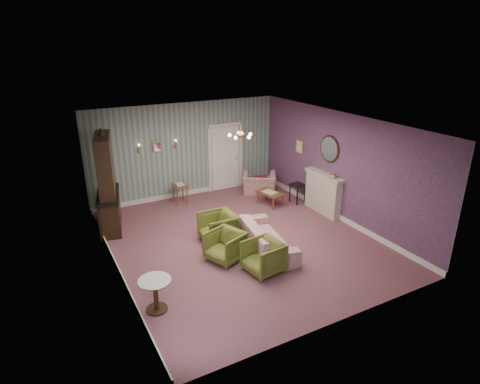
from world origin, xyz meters
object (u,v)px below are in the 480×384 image
wingback_chair (259,180)px  dresser (106,180)px  coffee_table (270,198)px  side_table_black (297,193)px  fireplace (323,193)px  pedestal_table (156,295)px  olive_chair_c (218,226)px  sofa_chintz (266,233)px  olive_chair_b (225,245)px  olive_chair_a (263,255)px

wingback_chair → dresser: 4.77m
wingback_chair → coffee_table: 1.02m
coffee_table → side_table_black: side_table_black is taller
fireplace → pedestal_table: (-5.51, -2.08, -0.26)m
olive_chair_c → pedestal_table: bearing=-48.2°
sofa_chintz → olive_chair_b: bearing=98.0°
olive_chair_c → side_table_black: size_ratio=1.38×
pedestal_table → side_table_black: bearing=29.4°
olive_chair_c → coffee_table: bearing=120.5°
olive_chair_c → side_table_black: (3.16, 1.11, -0.11)m
wingback_chair → side_table_black: size_ratio=1.74×
olive_chair_a → olive_chair_c: olive_chair_c is taller
olive_chair_a → dresser: bearing=-154.9°
olive_chair_c → fireplace: bearing=93.7°
side_table_black → pedestal_table: pedestal_table is taller
coffee_table → pedestal_table: 5.52m
olive_chair_b → sofa_chintz: bearing=67.0°
olive_chair_b → pedestal_table: olive_chair_b is taller
olive_chair_a → sofa_chintz: bearing=137.0°
olive_chair_b → side_table_black: bearing=98.7°
dresser → fireplace: size_ratio=1.87×
dresser → side_table_black: 5.47m
wingback_chair → sofa_chintz: bearing=93.0°
olive_chair_a → dresser: (-2.40, 3.71, 0.93)m
pedestal_table → wingback_chair: bearing=41.9°
olive_chair_a → pedestal_table: (-2.40, -0.21, -0.05)m
olive_chair_a → sofa_chintz: (0.55, 0.78, 0.03)m
olive_chair_a → wingback_chair: bearing=142.5°
olive_chair_b → dresser: (-1.90, 2.89, 0.93)m
olive_chair_c → side_table_black: bearing=109.8°
olive_chair_b → dresser: size_ratio=0.29×
sofa_chintz → fireplace: bearing=-57.4°
olive_chair_a → olive_chair_c: 1.70m
dresser → pedestal_table: 4.04m
olive_chair_c → coffee_table: size_ratio=1.00×
sofa_chintz → pedestal_table: sofa_chintz is taller
olive_chair_a → pedestal_table: olive_chair_a is taller
olive_chair_c → sofa_chintz: 1.21m
olive_chair_b → coffee_table: olive_chair_b is taller
fireplace → coffee_table: 1.60m
fireplace → pedestal_table: 5.89m
dresser → side_table_black: bearing=2.5°
wingback_chair → side_table_black: (0.61, -1.21, -0.15)m
olive_chair_c → olive_chair_b: bearing=-14.8°
olive_chair_b → pedestal_table: 2.16m
olive_chair_a → coffee_table: olive_chair_a is taller
olive_chair_b → side_table_black: 3.93m
olive_chair_a → coffee_table: 3.67m
olive_chair_b → olive_chair_c: (0.23, 0.86, 0.03)m
fireplace → coffee_table: (-1.04, 1.16, -0.37)m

